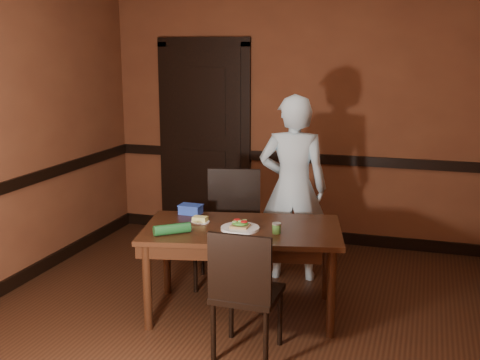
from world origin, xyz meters
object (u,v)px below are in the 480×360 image
Objects in this scene: person at (293,188)px; food_tub at (191,209)px; sandwich_plate at (240,227)px; cheese_saucer at (200,220)px; chair_near at (248,291)px; dining_table at (242,271)px; chair_far at (222,229)px; sauce_jar at (276,228)px.

food_tub is at bearing 32.18° from person.
sandwich_plate is at bearing -27.06° from food_tub.
cheese_saucer is (-0.36, 0.09, -0.00)m from sandwich_plate.
chair_near is 3.09× the size of sandwich_plate.
cheese_saucer is (-0.55, -0.84, -0.11)m from person.
dining_table is 0.64m from chair_far.
dining_table is 0.49m from sauce_jar.
chair_far is 0.73m from person.
person is at bearing 78.11° from sandwich_plate.
chair_near is 0.64m from sandwich_plate.
sauce_jar reaches higher than food_tub.
dining_table is 18.79× the size of sauce_jar.
sauce_jar reaches higher than cheese_saucer.
chair_near is at bearing -67.55° from sandwich_plate.
sauce_jar is at bearing -2.16° from sandwich_plate.
sauce_jar reaches higher than sandwich_plate.
chair_near is 0.89m from cheese_saucer.
cheese_saucer is (-0.35, 0.03, 0.37)m from dining_table.
chair_far is 12.56× the size of sauce_jar.
cheese_saucer is 0.26m from food_tub.
sauce_jar reaches higher than dining_table.
person is 0.95m from sauce_jar.
sandwich_plate reaches higher than dining_table.
dining_table is 1.01m from person.
chair_near is 0.54× the size of person.
sandwich_plate is (0.35, -0.58, 0.22)m from chair_far.
dining_table is at bearing 91.47° from sandwich_plate.
sauce_jar is (0.63, -0.59, 0.24)m from chair_far.
person is 11.20× the size of cheese_saucer.
chair_near is at bearing 81.45° from person.
person reaches higher than chair_far.
chair_near is at bearing -81.76° from dining_table.
food_tub is (-0.52, 0.29, 0.02)m from sandwich_plate.
chair_far is 0.90m from sauce_jar.
sandwich_plate is at bearing -14.12° from cheese_saucer.
cheese_saucer is at bearing -103.39° from chair_far.
person is (0.55, 0.35, 0.33)m from chair_far.
person is 5.68× the size of sandwich_plate.
food_tub reaches higher than dining_table.
sauce_jar is 0.86m from food_tub.
food_tub is (-0.17, -0.28, 0.24)m from chair_far.
sandwich_plate is 1.53× the size of food_tub.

